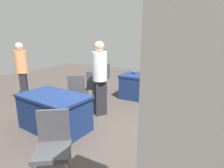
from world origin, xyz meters
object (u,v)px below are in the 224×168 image
object	(u,v)px
chair_aisle	(96,85)
yarn_ball	(134,72)
person_presenter	(22,69)
scissors_red	(166,78)
chair_near_front	(53,143)
person_attendee_standing	(204,95)
person_attendee_browsing	(100,75)
laptop_silver	(151,75)
chair_tucked_right	(77,90)
table_mid_left	(55,112)
table_foreground	(148,88)
chair_tucked_left	(104,76)

from	to	relation	value
chair_aisle	yarn_ball	distance (m)	1.40
person_presenter	scissors_red	bearing A→B (deg)	-110.59
chair_near_front	person_attendee_standing	distance (m)	2.33
person_presenter	person_attendee_browsing	distance (m)	2.64
person_presenter	laptop_silver	distance (m)	3.83
laptop_silver	yarn_ball	world-z (taller)	laptop_silver
person_attendee_standing	laptop_silver	distance (m)	2.55
chair_tucked_right	person_attendee_standing	bearing A→B (deg)	-39.55
table_mid_left	scissors_red	xyz separation A→B (m)	(-1.64, -2.66, 0.37)
chair_near_front	laptop_silver	bearing A→B (deg)	-128.42
laptop_silver	chair_near_front	bearing A→B (deg)	81.47
person_attendee_standing	yarn_ball	world-z (taller)	person_attendee_standing
table_foreground	scissors_red	xyz separation A→B (m)	(-0.53, 0.05, 0.37)
person_attendee_standing	scissors_red	size ratio (longest dim) A/B	9.70
yarn_ball	chair_tucked_left	bearing A→B (deg)	1.16
table_mid_left	laptop_silver	size ratio (longest dim) A/B	4.38
chair_near_front	chair_tucked_left	size ratio (longest dim) A/B	0.97
table_foreground	person_attendee_standing	bearing A→B (deg)	126.27
chair_aisle	yarn_ball	world-z (taller)	chair_aisle
table_foreground	chair_aisle	world-z (taller)	chair_aisle
chair_tucked_left	scissors_red	world-z (taller)	chair_tucked_left
table_foreground	person_presenter	world-z (taller)	person_presenter
chair_aisle	scissors_red	bearing A→B (deg)	17.59
chair_near_front	laptop_silver	size ratio (longest dim) A/B	2.72
chair_aisle	scissors_red	size ratio (longest dim) A/B	5.33
chair_tucked_right	person_presenter	distance (m)	2.01
table_mid_left	chair_near_front	bearing A→B (deg)	135.77
chair_tucked_left	person_attendee_browsing	size ratio (longest dim) A/B	0.55
chair_tucked_left	person_attendee_standing	world-z (taller)	person_attendee_standing
scissors_red	chair_tucked_right	bearing A→B (deg)	-50.80
person_attendee_standing	person_attendee_browsing	size ratio (longest dim) A/B	0.98
person_attendee_standing	person_attendee_browsing	bearing A→B (deg)	42.98
table_foreground	person_attendee_browsing	world-z (taller)	person_attendee_browsing
chair_tucked_right	person_presenter	bearing A→B (deg)	152.56
person_attendee_browsing	laptop_silver	size ratio (longest dim) A/B	5.13
laptop_silver	scissors_red	world-z (taller)	laptop_silver
chair_tucked_left	chair_tucked_right	distance (m)	1.79
table_mid_left	yarn_ball	xyz separation A→B (m)	(-0.58, -2.83, 0.43)
table_mid_left	person_presenter	distance (m)	2.46
chair_near_front	person_presenter	distance (m)	3.77
yarn_ball	chair_tucked_right	bearing A→B (deg)	65.17
table_foreground	person_attendee_standing	world-z (taller)	person_attendee_standing
chair_tucked_right	chair_near_front	bearing A→B (deg)	-89.18
chair_aisle	person_attendee_standing	size ratio (longest dim) A/B	0.55
yarn_ball	scissors_red	bearing A→B (deg)	171.17
chair_aisle	person_attendee_browsing	xyz separation A→B (m)	(-0.50, 0.54, 0.44)
chair_near_front	person_presenter	size ratio (longest dim) A/B	0.55
chair_near_front	yarn_ball	distance (m)	3.86
chair_near_front	yarn_ball	xyz separation A→B (m)	(0.44, -3.82, 0.26)
chair_tucked_right	person_attendee_browsing	world-z (taller)	person_attendee_browsing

